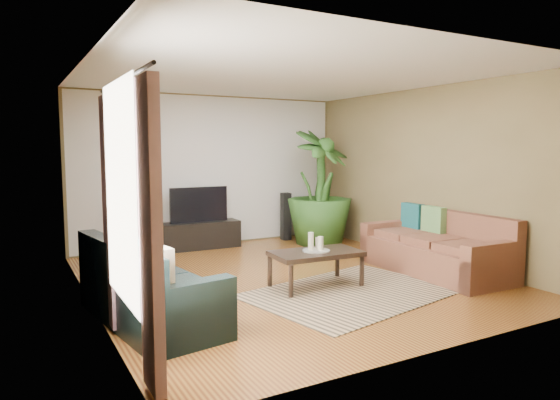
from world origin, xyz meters
TOP-DOWN VIEW (x-y plane):
  - floor at (0.00, 0.00)m, footprint 5.50×5.50m
  - ceiling at (0.00, 0.00)m, footprint 5.50×5.50m
  - wall_back at (0.00, 2.75)m, footprint 5.00×0.00m
  - wall_front at (0.00, -2.75)m, footprint 5.00×0.00m
  - wall_left at (-2.50, 0.00)m, footprint 0.00×5.50m
  - wall_right at (2.50, 0.00)m, footprint 0.00×5.50m
  - backwall_panel at (0.00, 2.74)m, footprint 4.90×0.00m
  - window_pane at (-2.48, -1.60)m, footprint 0.00×1.80m
  - curtain_near at (-2.43, -2.35)m, footprint 0.08×0.35m
  - curtain_far at (-2.43, -0.85)m, footprint 0.08×0.35m
  - curtain_rod at (-2.43, -1.60)m, footprint 0.03×1.90m
  - sofa_left at (-2.05, -0.79)m, footprint 1.12×2.05m
  - sofa_right at (1.98, -0.73)m, footprint 1.03×2.19m
  - area_rug at (0.34, -0.99)m, footprint 2.72×2.17m
  - coffee_table at (0.11, -0.54)m, footprint 1.16×0.69m
  - candle_tray at (0.11, -0.54)m, footprint 0.35×0.35m
  - candle_tall at (0.05, -0.51)m, footprint 0.07×0.07m
  - candle_mid at (0.15, -0.58)m, footprint 0.07×0.07m
  - candle_short at (0.18, -0.48)m, footprint 0.07×0.07m
  - tv_stand at (-0.35, 2.50)m, footprint 1.42×0.46m
  - television at (-0.35, 2.50)m, footprint 1.04×0.06m
  - speaker_left at (-1.48, 2.50)m, footprint 0.20×0.22m
  - speaker_right at (1.40, 2.50)m, footprint 0.18×0.20m
  - potted_plant at (1.72, 1.81)m, footprint 1.57×1.57m
  - plant_pot at (1.72, 1.81)m, footprint 0.39×0.39m
  - pedestal at (-1.65, 2.05)m, footprint 0.35×0.35m
  - vase at (-1.65, 2.05)m, footprint 0.31×0.31m
  - side_table at (-1.84, 0.53)m, footprint 0.55×0.55m

SIDE VIEW (x-z plane):
  - floor at x=0.00m, z-range 0.00..0.00m
  - area_rug at x=0.34m, z-range 0.00..0.01m
  - plant_pot at x=1.72m, z-range 0.00..0.30m
  - pedestal at x=-1.65m, z-range 0.00..0.34m
  - coffee_table at x=0.11m, z-range 0.00..0.46m
  - tv_stand at x=-0.35m, z-range 0.00..0.47m
  - side_table at x=-1.84m, z-range 0.00..0.51m
  - sofa_left at x=-2.05m, z-range 0.00..0.85m
  - sofa_right at x=1.98m, z-range 0.00..0.85m
  - speaker_right at x=1.40m, z-range 0.00..0.90m
  - speaker_left at x=-1.48m, z-range 0.00..0.93m
  - candle_tray at x=0.11m, z-range 0.46..0.48m
  - vase at x=-1.65m, z-range 0.28..0.72m
  - candle_short at x=0.18m, z-range 0.48..0.62m
  - candle_mid at x=0.15m, z-range 0.48..0.65m
  - candle_tall at x=0.05m, z-range 0.48..0.70m
  - television at x=-0.35m, z-range 0.47..1.08m
  - potted_plant at x=1.72m, z-range 0.00..2.09m
  - curtain_near at x=-2.43m, z-range 0.05..2.25m
  - curtain_far at x=-2.43m, z-range 0.05..2.25m
  - wall_left at x=-2.50m, z-range -1.40..4.10m
  - wall_right at x=2.50m, z-range -1.40..4.10m
  - wall_back at x=0.00m, z-range -1.15..3.85m
  - wall_front at x=0.00m, z-range -1.15..3.85m
  - backwall_panel at x=0.00m, z-range -1.10..3.80m
  - window_pane at x=-2.48m, z-range 0.50..2.30m
  - curtain_rod at x=-2.43m, z-range 2.28..2.31m
  - ceiling at x=0.00m, z-range 2.70..2.70m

